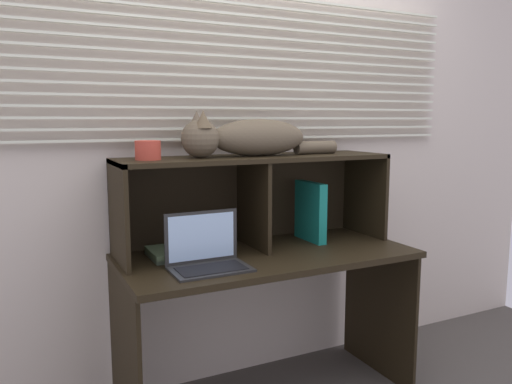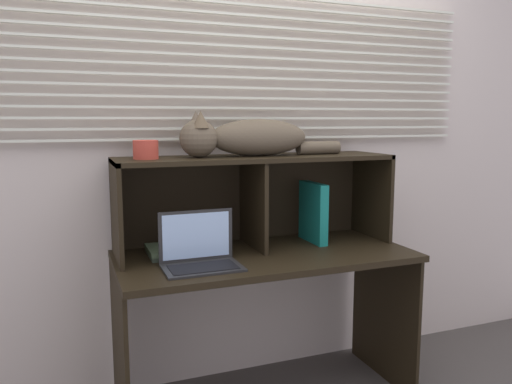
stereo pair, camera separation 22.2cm
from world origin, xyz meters
name	(u,v)px [view 2 (the right image)]	position (x,y,z in m)	size (l,w,h in m)	color
back_panel_with_blinds	(240,144)	(0.00, 0.55, 1.26)	(4.40, 0.08, 2.50)	beige
desk	(265,283)	(0.00, 0.19, 0.61)	(1.40, 0.64, 0.76)	black
hutch_shelf_unit	(253,183)	(0.00, 0.35, 1.08)	(1.36, 0.37, 0.46)	black
cat	(246,137)	(-0.05, 0.31, 1.30)	(0.83, 0.19, 0.22)	brown
laptop	(200,254)	(-0.35, 0.08, 0.81)	(0.33, 0.21, 0.24)	#272727
binder_upright	(313,212)	(0.32, 0.31, 0.91)	(0.05, 0.24, 0.31)	#168174
book_stack	(164,251)	(-0.46, 0.31, 0.78)	(0.15, 0.23, 0.04)	#50624D
small_basket	(146,150)	(-0.53, 0.31, 1.25)	(0.11, 0.11, 0.08)	#C64232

